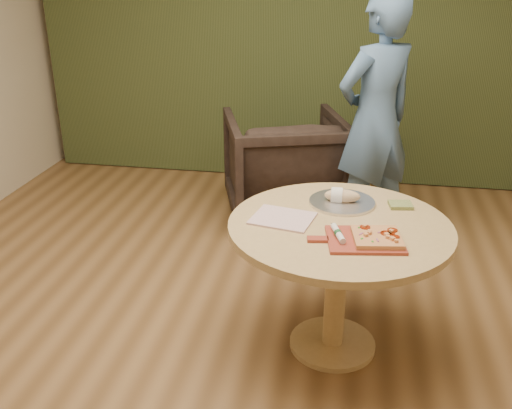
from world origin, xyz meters
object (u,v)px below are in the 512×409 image
object	(u,v)px
armchair	(285,161)
person_standing	(375,120)
pizza_paddle	(362,240)
serving_tray	(342,202)
cutlery_roll	(338,233)
flatbread_pizza	(377,237)
pedestal_table	(338,248)
bread_roll	(341,196)

from	to	relation	value
armchair	person_standing	size ratio (longest dim) A/B	0.52
armchair	person_standing	distance (m)	0.84
pizza_paddle	serving_tray	distance (m)	0.45
serving_tray	armchair	bearing A→B (deg)	108.72
pizza_paddle	cutlery_roll	size ratio (longest dim) A/B	2.37
pizza_paddle	person_standing	distance (m)	1.65
armchair	person_standing	xyz separation A→B (m)	(0.68, -0.24, 0.43)
flatbread_pizza	cutlery_roll	size ratio (longest dim) A/B	1.28
pedestal_table	person_standing	world-z (taller)	person_standing
pizza_paddle	serving_tray	bearing A→B (deg)	95.69
pedestal_table	person_standing	bearing A→B (deg)	82.85
serving_tray	cutlery_roll	bearing A→B (deg)	-90.50
pedestal_table	armchair	bearing A→B (deg)	106.08
person_standing	armchair	bearing A→B (deg)	-58.92
cutlery_roll	armchair	size ratio (longest dim) A/B	0.21
cutlery_roll	serving_tray	size ratio (longest dim) A/B	0.55
pizza_paddle	cutlery_roll	bearing A→B (deg)	169.61
pedestal_table	flatbread_pizza	xyz separation A→B (m)	(0.18, -0.18, 0.17)
serving_tray	bread_roll	bearing A→B (deg)	180.00
flatbread_pizza	cutlery_roll	xyz separation A→B (m)	(-0.18, 0.00, 0.00)
flatbread_pizza	armchair	size ratio (longest dim) A/B	0.27
cutlery_roll	person_standing	world-z (taller)	person_standing
pizza_paddle	bread_roll	bearing A→B (deg)	96.78
pizza_paddle	flatbread_pizza	distance (m)	0.07
flatbread_pizza	armchair	distance (m)	2.03
flatbread_pizza	person_standing	bearing A→B (deg)	89.80
armchair	person_standing	bearing A→B (deg)	142.06
serving_tray	bread_roll	size ratio (longest dim) A/B	1.84
pedestal_table	armchair	xyz separation A→B (m)	(-0.49, 1.71, -0.14)
pizza_paddle	armchair	world-z (taller)	armchair
pedestal_table	flatbread_pizza	bearing A→B (deg)	-44.86
pedestal_table	cutlery_roll	bearing A→B (deg)	-91.29
person_standing	pizza_paddle	bearing A→B (deg)	48.26
cutlery_roll	person_standing	size ratio (longest dim) A/B	0.11
pizza_paddle	bread_roll	size ratio (longest dim) A/B	2.40
bread_roll	flatbread_pizza	bearing A→B (deg)	-66.65
pizza_paddle	flatbread_pizza	world-z (taller)	flatbread_pizza
bread_roll	person_standing	size ratio (longest dim) A/B	0.11
pizza_paddle	serving_tray	world-z (taller)	serving_tray
person_standing	pedestal_table	bearing A→B (deg)	43.66
pedestal_table	bread_roll	size ratio (longest dim) A/B	5.84
bread_roll	person_standing	distance (m)	1.23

